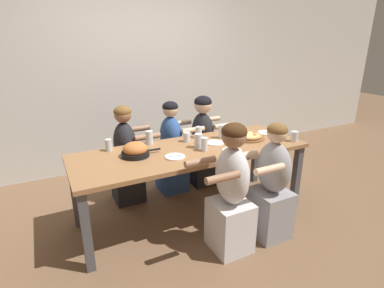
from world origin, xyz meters
TOP-DOWN VIEW (x-y plane):
  - ground_plane at (0.00, 0.00)m, footprint 18.00×18.00m
  - restaurant_back_panel at (0.00, 1.70)m, footprint 10.00×0.06m
  - dining_table at (0.00, 0.00)m, footprint 2.32×0.82m
  - pizza_board_main at (0.70, 0.01)m, footprint 0.34×0.34m
  - skillet_bowl at (-0.55, 0.06)m, footprint 0.37×0.26m
  - empty_plate_a at (0.29, 0.04)m, footprint 0.19×0.19m
  - empty_plate_b at (1.00, 0.07)m, footprint 0.21×0.21m
  - empty_plate_c at (0.31, -0.24)m, footprint 0.19×0.19m
  - empty_plate_d at (-0.24, -0.13)m, footprint 0.18×0.18m
  - drinking_glass_a at (0.23, 0.29)m, footprint 0.07×0.07m
  - drinking_glass_b at (-0.74, 0.32)m, footprint 0.06×0.06m
  - drinking_glass_c at (0.08, -0.11)m, footprint 0.07×0.07m
  - drinking_glass_d at (0.07, 0.00)m, footprint 0.08×0.08m
  - drinking_glass_e at (-0.32, 0.33)m, footprint 0.08×0.08m
  - drinking_glass_f at (1.07, -0.29)m, footprint 0.08×0.08m
  - drinking_glass_g at (0.05, 0.22)m, footprint 0.08×0.08m
  - drinking_glass_h at (0.45, 0.15)m, footprint 0.08×0.08m
  - diner_far_midleft at (-0.50, 0.63)m, footprint 0.51×0.40m
  - diner_far_midright at (0.48, 0.63)m, footprint 0.51×0.40m
  - diner_near_midright at (0.49, -0.63)m, footprint 0.51×0.40m
  - diner_near_center at (0.04, -0.63)m, footprint 0.51×0.40m
  - diner_far_center at (0.05, 0.63)m, footprint 0.51×0.40m

SIDE VIEW (x-z plane):
  - ground_plane at x=0.00m, z-range 0.00..0.00m
  - diner_near_midright at x=0.49m, z-range -0.06..1.04m
  - diner_far_center at x=0.05m, z-range -0.05..1.05m
  - diner_far_midleft at x=-0.50m, z-range -0.05..1.06m
  - diner_far_midright at x=0.48m, z-range -0.04..1.10m
  - diner_near_center at x=0.04m, z-range -0.04..1.11m
  - dining_table at x=0.00m, z-range 0.30..1.04m
  - empty_plate_b at x=1.00m, z-range 0.74..0.76m
  - empty_plate_a at x=0.29m, z-range 0.74..0.76m
  - empty_plate_c at x=0.31m, z-range 0.74..0.76m
  - empty_plate_d at x=-0.24m, z-range 0.74..0.76m
  - pizza_board_main at x=0.70m, z-range 0.75..0.79m
  - drinking_glass_g at x=0.05m, z-range 0.74..0.84m
  - drinking_glass_f at x=1.07m, z-range 0.74..0.85m
  - drinking_glass_b at x=-0.74m, z-range 0.74..0.85m
  - drinking_glass_a at x=0.23m, z-range 0.74..0.86m
  - skillet_bowl at x=-0.55m, z-range 0.73..0.87m
  - drinking_glass_c at x=0.08m, z-range 0.74..0.87m
  - drinking_glass_d at x=0.07m, z-range 0.73..0.88m
  - drinking_glass_e at x=-0.32m, z-range 0.74..0.89m
  - drinking_glass_h at x=0.45m, z-range 0.74..0.89m
  - restaurant_back_panel at x=0.00m, z-range 0.00..3.20m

